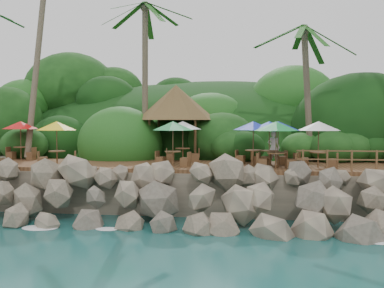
# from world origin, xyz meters

# --- Properties ---
(ground) EXTENTS (140.00, 140.00, 0.00)m
(ground) POSITION_xyz_m (0.00, 0.00, 0.00)
(ground) COLOR #19514F
(ground) RESTS_ON ground
(land_base) EXTENTS (32.00, 25.20, 2.10)m
(land_base) POSITION_xyz_m (0.00, 16.00, 1.05)
(land_base) COLOR gray
(land_base) RESTS_ON ground
(jungle_hill) EXTENTS (44.80, 28.00, 15.40)m
(jungle_hill) POSITION_xyz_m (0.00, 23.50, 0.00)
(jungle_hill) COLOR #143811
(jungle_hill) RESTS_ON ground
(seawall) EXTENTS (29.00, 4.00, 2.30)m
(seawall) POSITION_xyz_m (0.00, 2.00, 1.15)
(seawall) COLOR gray
(seawall) RESTS_ON ground
(terrace) EXTENTS (26.00, 5.00, 0.20)m
(terrace) POSITION_xyz_m (0.00, 6.00, 2.20)
(terrace) COLOR brown
(terrace) RESTS_ON land_base
(jungle_foliage) EXTENTS (44.00, 16.00, 12.00)m
(jungle_foliage) POSITION_xyz_m (0.00, 15.00, 0.00)
(jungle_foliage) COLOR #143811
(jungle_foliage) RESTS_ON ground
(foam_line) EXTENTS (25.20, 0.80, 0.06)m
(foam_line) POSITION_xyz_m (0.00, 0.30, 0.03)
(foam_line) COLOR white
(foam_line) RESTS_ON ground
(palapa) EXTENTS (5.09, 5.09, 4.60)m
(palapa) POSITION_xyz_m (-1.56, 10.06, 5.79)
(palapa) COLOR brown
(palapa) RESTS_ON ground
(dining_clusters) EXTENTS (25.74, 5.34, 2.32)m
(dining_clusters) POSITION_xyz_m (0.32, 5.80, 4.22)
(dining_clusters) COLOR brown
(dining_clusters) RESTS_ON terrace
(waiter) EXTENTS (0.78, 0.66, 1.82)m
(waiter) POSITION_xyz_m (4.34, 6.44, 3.21)
(waiter) COLOR white
(waiter) RESTS_ON terrace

